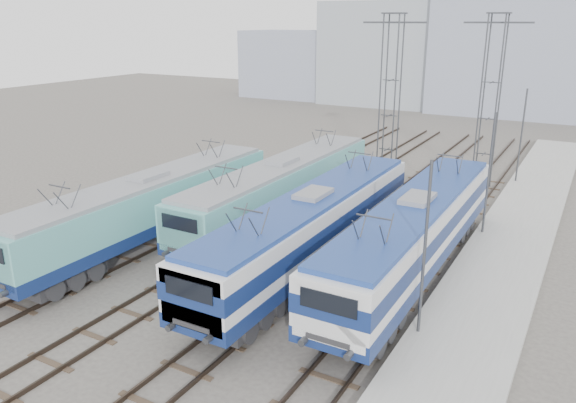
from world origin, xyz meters
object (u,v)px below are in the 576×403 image
Objects in this scene: locomotive_center_right at (311,225)px; locomotive_far_right at (414,231)px; locomotive_far_left at (147,205)px; mast_rear at (521,138)px; catenary_tower_east at (490,95)px; mast_front at (424,254)px; catenary_tower_west at (390,92)px; locomotive_center_left at (280,187)px; mast_mid at (489,177)px.

locomotive_far_right is (4.50, 1.54, 0.02)m from locomotive_center_right.
mast_rear reaches higher than locomotive_far_left.
catenary_tower_east is 22.32m from mast_front.
locomotive_far_left is at bearing -110.57° from catenary_tower_west.
locomotive_center_right is 17.30m from catenary_tower_west.
mast_front is (8.60, -20.00, -3.14)m from catenary_tower_west.
catenary_tower_east is (-0.25, 17.06, 4.27)m from locomotive_far_right.
locomotive_far_left is 2.60× the size of mast_front.
locomotive_center_left is at bearing 159.87° from locomotive_far_right.
mast_mid is (10.85, 3.76, 1.22)m from locomotive_center_left.
mast_mid is (0.00, 12.00, 0.00)m from mast_front.
catenary_tower_east is at bearing 17.10° from catenary_tower_west.
mast_front is (2.10, -22.00, -3.14)m from catenary_tower_east.
catenary_tower_west is at bearing 97.72° from locomotive_center_right.
locomotive_far_left is 1.52× the size of catenary_tower_west.
catenary_tower_east is (6.50, 2.00, 0.00)m from catenary_tower_west.
locomotive_center_right is 2.63× the size of mast_mid.
locomotive_center_left is 9.59m from locomotive_far_right.
locomotive_far_left is at bearing -124.92° from mast_rear.
mast_front is 12.00m from mast_mid.
catenary_tower_east is (8.75, 13.76, 4.36)m from locomotive_center_left.
mast_rear reaches higher than locomotive_far_right.
mast_front is at bearing -84.55° from catenary_tower_east.
locomotive_center_left is (4.50, 6.23, 0.01)m from locomotive_far_left.
mast_front is at bearing -37.22° from locomotive_center_left.
catenary_tower_east is at bearing 57.55° from locomotive_center_left.
catenary_tower_west reaches higher than locomotive_far_left.
locomotive_far_right is at bearing -89.16° from catenary_tower_east.
locomotive_center_right is at bearing -102.87° from catenary_tower_east.
locomotive_far_left is 0.99× the size of locomotive_center_left.
locomotive_center_right is at bearing -82.28° from catenary_tower_west.
locomotive_center_right is (9.00, 1.38, 0.07)m from locomotive_far_left.
locomotive_center_left reaches higher than locomotive_far_left.
catenary_tower_east is 1.71× the size of mast_rear.
mast_mid reaches higher than locomotive_center_right.
locomotive_far_right is 17.59m from catenary_tower_east.
locomotive_far_left is 2.60× the size of mast_mid.
mast_mid is at bearing -90.00° from mast_rear.
catenary_tower_west is 1.71× the size of mast_front.
catenary_tower_west reaches higher than mast_front.
locomotive_far_left is at bearing -125.86° from locomotive_center_left.
locomotive_far_left is 7.68m from locomotive_center_left.
locomotive_center_left is at bearing 132.90° from locomotive_center_right.
locomotive_far_right is at bearing -65.86° from catenary_tower_west.
mast_front is (1.85, -4.94, 1.13)m from locomotive_far_right.
catenary_tower_east reaches higher than locomotive_far_right.
catenary_tower_west is at bearing 113.27° from mast_front.
mast_front is at bearing -7.48° from locomotive_far_left.
catenary_tower_east is at bearing 101.86° from mast_mid.
catenary_tower_west is at bearing 137.07° from mast_mid.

